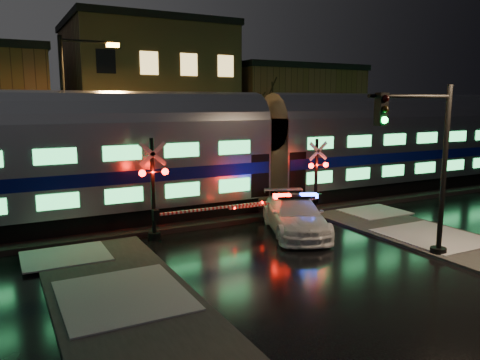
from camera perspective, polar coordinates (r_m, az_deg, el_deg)
name	(u,v)px	position (r m, az deg, el deg)	size (l,w,h in m)	color
ground	(263,242)	(19.40, 2.86, -7.56)	(120.00, 120.00, 0.00)	black
ballast	(213,214)	(23.65, -3.32, -4.13)	(90.00, 4.20, 0.24)	black
sidewalk_left	(155,344)	(11.80, -10.33, -19.11)	(4.00, 20.00, 0.12)	#2D2D2D
building_mid	(147,101)	(40.12, -11.28, 9.39)	(12.00, 11.00, 11.50)	brown
building_right	(282,117)	(45.18, 5.12, 7.62)	(12.00, 10.00, 8.50)	#542E20
train	(264,147)	(24.46, 2.94, 4.08)	(51.00, 3.12, 5.92)	black
police_car	(295,215)	(20.58, 6.74, -4.30)	(4.04, 5.89, 1.76)	white
crossing_signal_right	(311,186)	(23.07, 8.65, -0.77)	(5.53, 0.64, 3.92)	black
crossing_signal_left	(162,198)	(19.60, -9.46, -2.18)	(6.00, 0.67, 4.25)	black
traffic_light	(426,169)	(17.72, 21.74, 1.24)	(4.07, 0.72, 6.29)	black
streetlight	(71,113)	(25.20, -19.95, 7.67)	(2.98, 0.31, 8.90)	black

